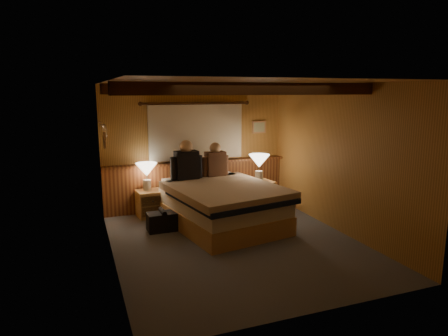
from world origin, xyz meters
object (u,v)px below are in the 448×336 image
bed (223,205)px  nightstand_right (258,196)px  person_right (215,162)px  duffel_bag (163,221)px  nightstand_left (150,203)px  lamp_left (147,171)px  lamp_right (259,163)px  person_left (186,163)px

bed → nightstand_right: (0.93, 0.57, -0.08)m
bed → nightstand_right: bed is taller
nightstand_right → bed: bearing=-158.7°
bed → person_right: person_right is taller
nightstand_right → duffel_bag: (-1.94, -0.42, -0.14)m
nightstand_left → lamp_left: lamp_left is taller
lamp_left → duffel_bag: bearing=-84.0°
nightstand_right → lamp_right: size_ratio=1.19×
duffel_bag → lamp_right: bearing=11.2°
bed → duffel_bag: 1.04m
lamp_left → person_right: (1.24, -0.23, 0.13)m
bed → lamp_right: lamp_right is taller
person_right → duffel_bag: size_ratio=1.27×
lamp_left → duffel_bag: 1.12m
lamp_right → person_left: size_ratio=0.70×
bed → lamp_left: 1.58m
person_right → nightstand_right: bearing=-21.8°
person_left → person_right: size_ratio=1.12×
duffel_bag → lamp_left: bearing=95.1°
bed → lamp_left: (-1.10, 1.03, 0.47)m
nightstand_left → person_right: size_ratio=0.75×
nightstand_right → duffel_bag: bearing=-177.9°
person_left → nightstand_right: bearing=-9.9°
nightstand_right → lamp_left: (-2.03, 0.46, 0.55)m
nightstand_left → duffel_bag: bearing=-91.3°
person_left → person_right: bearing=5.1°
lamp_left → bed: bearing=-43.1°
nightstand_left → nightstand_right: size_ratio=0.80×
nightstand_right → lamp_left: size_ratio=1.22×
nightstand_right → lamp_left: 2.15m
bed → person_right: size_ratio=3.60×
nightstand_left → person_right: (1.22, -0.18, 0.73)m
lamp_left → person_left: bearing=-26.7°
lamp_left → lamp_right: (2.04, -0.47, 0.11)m
duffel_bag → bed: bearing=-9.2°
bed → nightstand_left: bed is taller
bed → lamp_right: 1.24m
bed → lamp_left: lamp_left is taller
lamp_left → person_left: person_left is taller
nightstand_right → duffel_bag: nightstand_right is taller
bed → lamp_left: bearing=126.9°
person_right → bed: bearing=-105.9°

